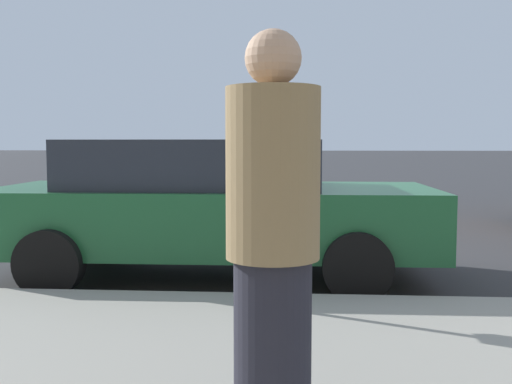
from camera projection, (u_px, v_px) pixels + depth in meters
ground_plane at (266, 260)px, 7.37m from camera, size 220.00×220.00×0.00m
parking_meter at (255, 169)px, 4.69m from camera, size 0.21×0.19×1.43m
car_green at (210, 205)px, 6.38m from camera, size 2.14×4.61×1.47m
pedestrian at (273, 247)px, 2.42m from camera, size 0.38×0.38×1.74m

